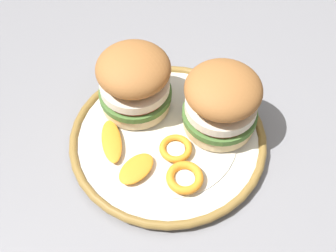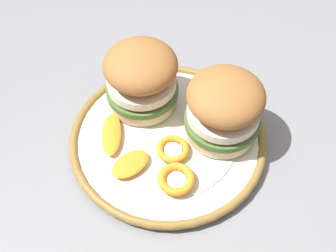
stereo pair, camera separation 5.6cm
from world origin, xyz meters
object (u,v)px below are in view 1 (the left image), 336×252
at_px(sandwich_half_right, 222,101).
at_px(dinner_plate, 168,139).
at_px(dining_table, 183,189).
at_px(sandwich_half_left, 134,80).

bearing_deg(sandwich_half_right, dinner_plate, -95.85).
relative_size(dining_table, sandwich_half_left, 9.89).
relative_size(dining_table, dinner_plate, 5.16).
bearing_deg(sandwich_half_left, dining_table, 16.19).
distance_m(dining_table, dinner_plate, 0.10).
height_order(dinner_plate, sandwich_half_right, sandwich_half_right).
distance_m(dining_table, sandwich_half_left, 0.19).
height_order(dining_table, sandwich_half_right, sandwich_half_right).
relative_size(dinner_plate, sandwich_half_right, 1.98).
relative_size(sandwich_half_left, sandwich_half_right, 1.03).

